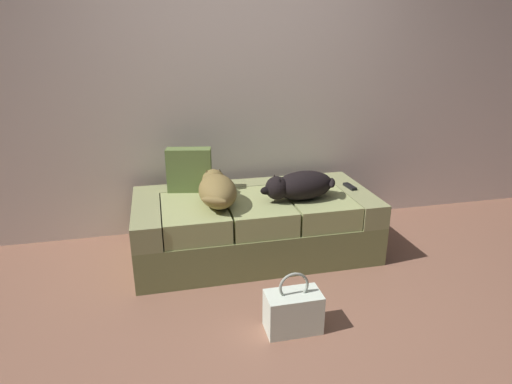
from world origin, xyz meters
TOP-DOWN VIEW (x-y plane):
  - ground_plane at (0.00, 0.00)m, footprint 10.00×10.00m
  - back_wall at (0.00, 1.68)m, footprint 6.40×0.10m
  - couch at (0.00, 1.06)m, footprint 1.81×0.87m
  - dog_tan at (-0.30, 0.98)m, footprint 0.28×0.64m
  - dog_dark at (0.31, 0.92)m, footprint 0.61×0.32m
  - tv_remote at (0.79, 1.07)m, footprint 0.06×0.15m
  - throw_pillow at (-0.46, 1.30)m, footprint 0.36×0.18m
  - handbag at (-0.00, 0.07)m, footprint 0.32×0.18m

SIDE VIEW (x-z plane):
  - ground_plane at x=0.00m, z-range 0.00..0.00m
  - handbag at x=0.00m, z-range -0.06..0.31m
  - couch at x=0.00m, z-range 0.00..0.47m
  - tv_remote at x=0.79m, z-range 0.47..0.50m
  - dog_dark at x=0.31m, z-range 0.48..0.69m
  - dog_tan at x=-0.30m, z-range 0.48..0.69m
  - throw_pillow at x=-0.46m, z-range 0.47..0.81m
  - back_wall at x=0.00m, z-range 0.00..2.80m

